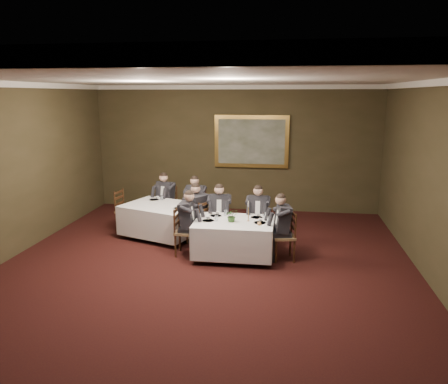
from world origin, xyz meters
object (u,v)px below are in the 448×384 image
(diner_main_backleft, at_px, (219,221))
(diner_main_backright, at_px, (258,222))
(chair_sec_endright, at_px, (199,231))
(diner_sec_endright, at_px, (199,221))
(table_second, at_px, (161,218))
(chair_sec_backleft, at_px, (167,214))
(diner_sec_backright, at_px, (196,210))
(chair_main_backright, at_px, (258,232))
(chair_main_endleft, at_px, (186,241))
(table_main, at_px, (234,236))
(candlestick, at_px, (248,213))
(chair_main_endright, at_px, (284,246))
(centerpiece, at_px, (232,215))
(diner_main_endleft, at_px, (186,231))
(chair_sec_backright, at_px, (196,218))
(painting, at_px, (251,142))
(diner_main_endright, at_px, (284,235))
(chair_sec_endleft, at_px, (126,219))
(chair_main_backleft, at_px, (219,231))
(diner_sec_backleft, at_px, (166,205))

(diner_main_backleft, height_order, diner_main_backright, same)
(chair_sec_endright, xyz_separation_m, diner_sec_endright, (-0.01, 0.01, 0.23))
(table_second, distance_m, chair_sec_backleft, 0.97)
(diner_main_backleft, xyz_separation_m, diner_sec_backright, (-0.72, 0.87, 0.00))
(chair_main_backright, height_order, chair_main_endleft, same)
(table_main, bearing_deg, candlestick, 9.05)
(diner_main_backright, bearing_deg, chair_sec_endright, 6.69)
(chair_main_endright, bearing_deg, chair_main_backright, 23.81)
(diner_sec_backright, relative_size, diner_sec_endright, 1.00)
(diner_sec_endright, distance_m, centerpiece, 1.20)
(diner_sec_backright, relative_size, candlestick, 3.17)
(diner_main_endleft, bearing_deg, diner_sec_backright, -175.24)
(diner_sec_endright, bearing_deg, chair_sec_endright, -90.00)
(chair_sec_backright, distance_m, diner_sec_backright, 0.23)
(chair_sec_backleft, bearing_deg, table_second, 118.22)
(chair_sec_endright, distance_m, painting, 3.59)
(diner_main_endright, distance_m, chair_sec_endleft, 4.07)
(chair_sec_backleft, bearing_deg, centerpiece, 153.69)
(chair_main_backleft, bearing_deg, painting, -104.63)
(chair_sec_backright, bearing_deg, diner_sec_backright, 90.00)
(diner_main_backleft, bearing_deg, chair_main_endleft, 48.15)
(table_main, xyz_separation_m, chair_sec_backleft, (-1.97, 1.99, -0.17))
(diner_sec_endright, height_order, painting, painting)
(table_main, xyz_separation_m, chair_sec_endright, (-0.86, 0.69, -0.17))
(chair_main_endright, xyz_separation_m, chair_sec_endleft, (-3.83, 1.39, 0.00))
(chair_sec_endright, distance_m, diner_sec_endright, 0.23)
(diner_main_endright, bearing_deg, chair_sec_endleft, 58.21)
(chair_main_backleft, distance_m, chair_sec_backleft, 1.93)
(diner_main_endright, distance_m, diner_sec_endright, 2.00)
(chair_main_endright, height_order, diner_sec_backright, diner_sec_backright)
(table_second, bearing_deg, painting, 55.72)
(chair_main_endleft, bearing_deg, chair_main_endright, 89.87)
(candlestick, xyz_separation_m, painting, (-0.28, 3.70, 1.05))
(diner_sec_endright, relative_size, centerpiece, 4.94)
(chair_main_endleft, bearing_deg, table_second, -141.84)
(diner_sec_backleft, distance_m, diner_sec_endright, 1.69)
(table_second, height_order, centerpiece, centerpiece)
(table_second, relative_size, chair_main_backright, 1.97)
(chair_sec_backleft, height_order, painting, painting)
(diner_main_endleft, height_order, chair_sec_endleft, diner_main_endleft)
(chair_sec_backleft, distance_m, painting, 3.13)
(chair_sec_backleft, xyz_separation_m, candlestick, (2.25, -1.94, 0.64))
(chair_main_endleft, distance_m, diner_main_endright, 2.02)
(table_main, distance_m, diner_main_backright, 0.91)
(diner_sec_backleft, distance_m, chair_sec_endright, 1.71)
(chair_main_backright, height_order, candlestick, candlestick)
(diner_main_endleft, relative_size, candlestick, 3.17)
(diner_sec_endright, distance_m, painting, 3.49)
(candlestick, bearing_deg, diner_main_endright, -3.32)
(diner_main_backleft, relative_size, chair_main_endright, 1.35)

